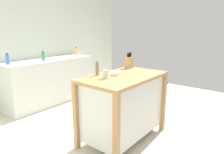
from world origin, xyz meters
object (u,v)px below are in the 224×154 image
at_px(kitchen_island, 124,104).
at_px(knife_block, 129,62).
at_px(bottle_hand_soap, 8,59).
at_px(bottle_spray_cleaner, 76,52).
at_px(bowl_stoneware_deep, 115,74).
at_px(trash_bin, 154,101).
at_px(sink_faucet, 44,53).
at_px(pepper_grinder, 97,68).
at_px(drinking_cup, 106,74).
at_px(bottle_dish_soap, 43,56).

distance_m(kitchen_island, knife_block, 0.73).
height_order(bottle_hand_soap, bottle_spray_cleaner, bottle_hand_soap).
distance_m(knife_block, bottle_hand_soap, 2.08).
bearing_deg(bowl_stoneware_deep, trash_bin, -7.93).
distance_m(kitchen_island, sink_faucet, 2.26).
height_order(pepper_grinder, bottle_hand_soap, pepper_grinder).
xyz_separation_m(drinking_cup, bottle_spray_cleaner, (1.27, 1.97, 0.03)).
xyz_separation_m(drinking_cup, trash_bin, (1.11, -0.12, -0.64)).
height_order(sink_faucet, bottle_dish_soap, sink_faucet).
xyz_separation_m(drinking_cup, pepper_grinder, (0.07, 0.21, 0.04)).
bearing_deg(sink_faucet, drinking_cup, -104.21).
bearing_deg(sink_faucet, bowl_stoneware_deep, -98.79).
relative_size(trash_bin, bottle_hand_soap, 3.18).
distance_m(drinking_cup, pepper_grinder, 0.22).
bearing_deg(trash_bin, bottle_dish_soap, 110.49).
bearing_deg(bottle_spray_cleaner, kitchen_island, -116.00).
distance_m(bottle_dish_soap, bottle_hand_soap, 0.64).
relative_size(kitchen_island, trash_bin, 1.90).
height_order(sink_faucet, bottle_hand_soap, sink_faucet).
bearing_deg(drinking_cup, bottle_spray_cleaner, 57.09).
bearing_deg(sink_faucet, bottle_hand_soap, -170.60).
bearing_deg(bottle_hand_soap, bowl_stoneware_deep, -76.51).
xyz_separation_m(kitchen_island, drinking_cup, (-0.27, 0.08, 0.45)).
bearing_deg(bottle_hand_soap, knife_block, -60.75).
bearing_deg(bottle_dish_soap, trash_bin, -69.51).
height_order(bowl_stoneware_deep, bottle_spray_cleaner, bottle_spray_cleaner).
bearing_deg(pepper_grinder, bottle_dish_soap, 80.01).
relative_size(bowl_stoneware_deep, drinking_cup, 1.12).
height_order(kitchen_island, sink_faucet, sink_faucet).
xyz_separation_m(knife_block, trash_bin, (0.36, -0.28, -0.68)).
distance_m(bowl_stoneware_deep, bottle_dish_soap, 1.88).
bearing_deg(bottle_dish_soap, bottle_spray_cleaner, 5.67).
height_order(trash_bin, bottle_dish_soap, bottle_dish_soap).
relative_size(drinking_cup, bottle_dish_soap, 0.58).
bearing_deg(pepper_grinder, bottle_hand_soap, 100.77).
distance_m(drinking_cup, trash_bin, 1.29).
relative_size(bowl_stoneware_deep, bottle_hand_soap, 0.58).
relative_size(pepper_grinder, trash_bin, 0.31).
bearing_deg(pepper_grinder, knife_block, -3.84).
relative_size(sink_faucet, bottle_hand_soap, 1.11).
height_order(drinking_cup, bottle_dish_soap, bottle_dish_soap).
xyz_separation_m(kitchen_island, sink_faucet, (0.26, 2.19, 0.50)).
xyz_separation_m(pepper_grinder, bottle_spray_cleaner, (1.20, 1.76, -0.01)).
distance_m(bottle_hand_soap, bottle_spray_cleaner, 1.54).
height_order(drinking_cup, sink_faucet, sink_faucet).
xyz_separation_m(sink_faucet, bottle_dish_soap, (-0.17, -0.23, -0.03)).
bearing_deg(drinking_cup, bottle_dish_soap, 78.92).
xyz_separation_m(bottle_dish_soap, bottle_spray_cleaner, (0.91, 0.09, 0.01)).
height_order(pepper_grinder, sink_faucet, sink_faucet).
bearing_deg(pepper_grinder, bowl_stoneware_deep, -55.70).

